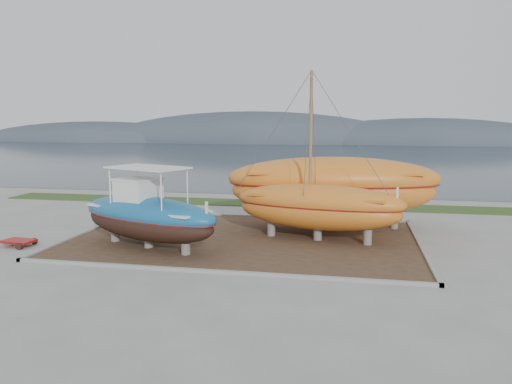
% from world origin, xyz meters
% --- Properties ---
extents(ground, '(140.00, 140.00, 0.00)m').
position_xyz_m(ground, '(0.00, 0.00, 0.00)').
color(ground, gray).
rests_on(ground, ground).
extents(dirt_patch, '(18.00, 12.00, 0.06)m').
position_xyz_m(dirt_patch, '(0.00, 4.00, 0.03)').
color(dirt_patch, '#422D1E').
rests_on(dirt_patch, ground).
extents(curb_frame, '(18.60, 12.60, 0.15)m').
position_xyz_m(curb_frame, '(0.00, 4.00, 0.07)').
color(curb_frame, gray).
rests_on(curb_frame, ground).
extents(grass_strip, '(44.00, 3.00, 0.08)m').
position_xyz_m(grass_strip, '(0.00, 15.50, 0.04)').
color(grass_strip, '#284219').
rests_on(grass_strip, ground).
extents(sea, '(260.00, 100.00, 0.04)m').
position_xyz_m(sea, '(0.00, 70.00, 0.00)').
color(sea, '#17242E').
rests_on(sea, ground).
extents(mountain_ridge, '(200.00, 36.00, 20.00)m').
position_xyz_m(mountain_ridge, '(0.00, 125.00, 0.00)').
color(mountain_ridge, '#333D49').
rests_on(mountain_ridge, ground).
extents(blue_caique, '(8.77, 5.55, 4.04)m').
position_xyz_m(blue_caique, '(-4.27, 1.22, 2.08)').
color(blue_caique, '#175E92').
rests_on(blue_caique, dirt_patch).
extents(white_dinghy, '(4.88, 3.48, 1.38)m').
position_xyz_m(white_dinghy, '(-6.86, 5.85, 0.75)').
color(white_dinghy, white).
rests_on(white_dinghy, dirt_patch).
extents(orange_sailboat, '(9.41, 4.33, 8.83)m').
position_xyz_m(orange_sailboat, '(3.89, 4.44, 4.47)').
color(orange_sailboat, orange).
rests_on(orange_sailboat, dirt_patch).
extents(orange_bare_hull, '(12.79, 5.30, 4.07)m').
position_xyz_m(orange_bare_hull, '(4.54, 7.69, 2.09)').
color(orange_bare_hull, orange).
rests_on(orange_bare_hull, dirt_patch).
extents(red_trailer, '(2.47, 1.45, 0.33)m').
position_xyz_m(red_trailer, '(-10.93, 0.35, 0.17)').
color(red_trailer, '#A11612').
rests_on(red_trailer, ground).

